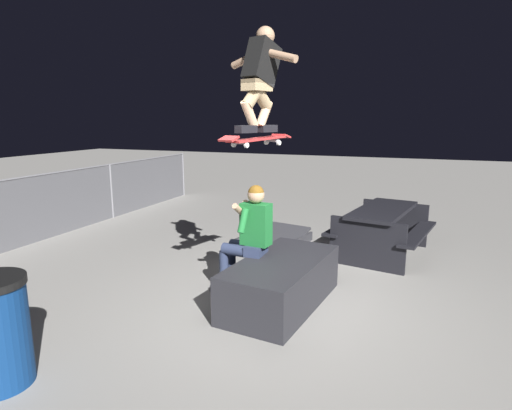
# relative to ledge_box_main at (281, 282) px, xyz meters

# --- Properties ---
(ground_plane) EXTENTS (40.00, 40.00, 0.00)m
(ground_plane) POSITION_rel_ledge_box_main_xyz_m (-0.13, 0.01, -0.27)
(ground_plane) COLOR gray
(ledge_box_main) EXTENTS (1.79, 1.02, 0.54)m
(ledge_box_main) POSITION_rel_ledge_box_main_xyz_m (0.00, 0.00, 0.00)
(ledge_box_main) COLOR #28282D
(ledge_box_main) RESTS_ON ground
(person_sitting_on_ledge) EXTENTS (0.60, 0.77, 1.38)m
(person_sitting_on_ledge) POSITION_rel_ledge_box_main_xyz_m (0.11, 0.46, 0.51)
(person_sitting_on_ledge) COLOR #2D3856
(person_sitting_on_ledge) RESTS_ON ground
(skateboard) EXTENTS (1.03, 0.52, 0.13)m
(skateboard) POSITION_rel_ledge_box_main_xyz_m (-0.03, 0.29, 1.64)
(skateboard) COLOR #B72D2D
(skater_airborne) EXTENTS (0.63, 0.86, 1.12)m
(skater_airborne) POSITION_rel_ledge_box_main_xyz_m (0.02, 0.27, 2.32)
(skater_airborne) COLOR black
(kicker_ramp) EXTENTS (1.24, 1.12, 0.34)m
(kicker_ramp) POSITION_rel_ledge_box_main_xyz_m (2.24, 0.85, -0.21)
(kicker_ramp) COLOR #38383D
(kicker_ramp) RESTS_ON ground
(picnic_table_back) EXTENTS (1.92, 1.63, 0.75)m
(picnic_table_back) POSITION_rel_ledge_box_main_xyz_m (2.35, -0.91, 0.23)
(picnic_table_back) COLOR black
(picnic_table_back) RESTS_ON ground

